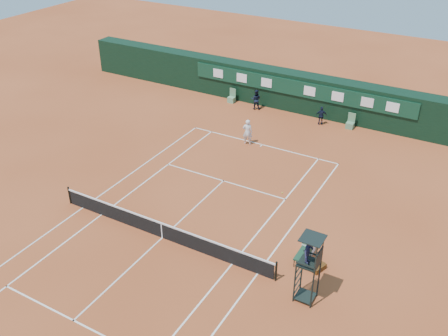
% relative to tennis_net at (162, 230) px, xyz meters
% --- Properties ---
extents(ground, '(90.00, 90.00, 0.00)m').
position_rel_tennis_net_xyz_m(ground, '(0.00, 0.00, -0.51)').
color(ground, '#AE5029').
rests_on(ground, ground).
extents(court_lines, '(11.05, 23.85, 0.01)m').
position_rel_tennis_net_xyz_m(court_lines, '(0.00, 0.00, -0.50)').
color(court_lines, silver).
rests_on(court_lines, ground).
extents(tennis_net, '(12.90, 0.10, 1.10)m').
position_rel_tennis_net_xyz_m(tennis_net, '(0.00, 0.00, 0.00)').
color(tennis_net, black).
rests_on(tennis_net, ground).
extents(back_wall, '(40.00, 1.65, 3.00)m').
position_rel_tennis_net_xyz_m(back_wall, '(0.00, 18.74, 1.00)').
color(back_wall, black).
rests_on(back_wall, ground).
extents(linesman_chair_left, '(0.55, 0.50, 1.15)m').
position_rel_tennis_net_xyz_m(linesman_chair_left, '(-5.50, 17.48, -0.19)').
color(linesman_chair_left, '#63986C').
rests_on(linesman_chair_left, ground).
extents(linesman_chair_right, '(0.55, 0.50, 1.15)m').
position_rel_tennis_net_xyz_m(linesman_chair_right, '(4.50, 17.48, -0.19)').
color(linesman_chair_right, '#598861').
rests_on(linesman_chair_right, ground).
extents(umpire_chair, '(0.96, 0.95, 3.42)m').
position_rel_tennis_net_xyz_m(umpire_chair, '(8.00, -0.41, 1.95)').
color(umpire_chair, black).
rests_on(umpire_chair, ground).
extents(player_bench, '(0.56, 1.20, 1.10)m').
position_rel_tennis_net_xyz_m(player_bench, '(7.10, 1.85, 0.09)').
color(player_bench, '#173926').
rests_on(player_bench, ground).
extents(tennis_bag, '(0.55, 0.81, 0.28)m').
position_rel_tennis_net_xyz_m(tennis_bag, '(7.91, 1.64, -0.37)').
color(tennis_bag, black).
rests_on(tennis_bag, ground).
extents(cooler, '(0.57, 0.57, 0.65)m').
position_rel_tennis_net_xyz_m(cooler, '(6.96, 2.69, -0.18)').
color(cooler, white).
rests_on(cooler, ground).
extents(tennis_ball, '(0.07, 0.07, 0.07)m').
position_rel_tennis_net_xyz_m(tennis_ball, '(3.71, 6.89, -0.47)').
color(tennis_ball, '#CDEA36').
rests_on(tennis_ball, ground).
extents(player, '(0.78, 0.63, 1.85)m').
position_rel_tennis_net_xyz_m(player, '(-0.97, 11.49, 0.41)').
color(player, silver).
rests_on(player, ground).
extents(ball_kid_left, '(0.95, 0.84, 1.63)m').
position_rel_tennis_net_xyz_m(ball_kid_left, '(-3.16, 17.22, 0.31)').
color(ball_kid_left, black).
rests_on(ball_kid_left, ground).
extents(ball_kid_right, '(0.92, 0.67, 1.44)m').
position_rel_tennis_net_xyz_m(ball_kid_right, '(2.39, 17.00, 0.21)').
color(ball_kid_right, black).
rests_on(ball_kid_right, ground).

